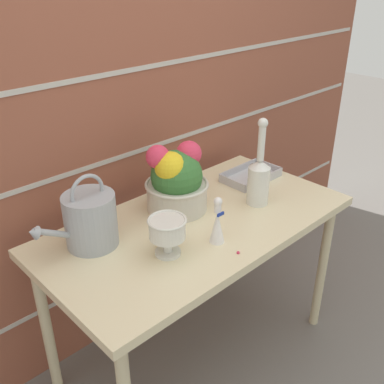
{
  "coord_description": "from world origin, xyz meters",
  "views": [
    {
      "loc": [
        -1.09,
        -1.11,
        1.68
      ],
      "look_at": [
        0.0,
        0.03,
        0.86
      ],
      "focal_mm": 42.0,
      "sensor_mm": 36.0,
      "label": 1
    }
  ],
  "objects_px": {
    "watering_can": "(90,220)",
    "wire_tray": "(251,176)",
    "crystal_pedestal_bowl": "(167,231)",
    "flower_planter": "(176,180)",
    "figurine_vase": "(217,224)",
    "glass_decanter": "(259,177)"
  },
  "relations": [
    {
      "from": "watering_can",
      "to": "figurine_vase",
      "type": "distance_m",
      "value": 0.47
    },
    {
      "from": "glass_decanter",
      "to": "watering_can",
      "type": "bearing_deg",
      "value": 162.29
    },
    {
      "from": "wire_tray",
      "to": "crystal_pedestal_bowl",
      "type": "bearing_deg",
      "value": -164.37
    },
    {
      "from": "glass_decanter",
      "to": "wire_tray",
      "type": "distance_m",
      "value": 0.27
    },
    {
      "from": "flower_planter",
      "to": "figurine_vase",
      "type": "bearing_deg",
      "value": -101.06
    },
    {
      "from": "watering_can",
      "to": "flower_planter",
      "type": "height_order",
      "value": "flower_planter"
    },
    {
      "from": "glass_decanter",
      "to": "wire_tray",
      "type": "relative_size",
      "value": 1.37
    },
    {
      "from": "watering_can",
      "to": "wire_tray",
      "type": "relative_size",
      "value": 1.2
    },
    {
      "from": "watering_can",
      "to": "glass_decanter",
      "type": "xyz_separation_m",
      "value": [
        0.69,
        -0.22,
        0.02
      ]
    },
    {
      "from": "crystal_pedestal_bowl",
      "to": "figurine_vase",
      "type": "xyz_separation_m",
      "value": [
        0.18,
        -0.07,
        -0.02
      ]
    },
    {
      "from": "figurine_vase",
      "to": "watering_can",
      "type": "bearing_deg",
      "value": 138.41
    },
    {
      "from": "flower_planter",
      "to": "figurine_vase",
      "type": "height_order",
      "value": "flower_planter"
    },
    {
      "from": "glass_decanter",
      "to": "figurine_vase",
      "type": "xyz_separation_m",
      "value": [
        -0.34,
        -0.09,
        -0.05
      ]
    },
    {
      "from": "crystal_pedestal_bowl",
      "to": "glass_decanter",
      "type": "relative_size",
      "value": 0.38
    },
    {
      "from": "watering_can",
      "to": "flower_planter",
      "type": "xyz_separation_m",
      "value": [
        0.4,
        -0.02,
        0.03
      ]
    },
    {
      "from": "glass_decanter",
      "to": "flower_planter",
      "type": "bearing_deg",
      "value": 144.98
    },
    {
      "from": "flower_planter",
      "to": "figurine_vase",
      "type": "relative_size",
      "value": 1.58
    },
    {
      "from": "watering_can",
      "to": "flower_planter",
      "type": "relative_size",
      "value": 1.13
    },
    {
      "from": "crystal_pedestal_bowl",
      "to": "flower_planter",
      "type": "relative_size",
      "value": 0.49
    },
    {
      "from": "crystal_pedestal_bowl",
      "to": "glass_decanter",
      "type": "distance_m",
      "value": 0.53
    },
    {
      "from": "flower_planter",
      "to": "glass_decanter",
      "type": "height_order",
      "value": "glass_decanter"
    },
    {
      "from": "watering_can",
      "to": "wire_tray",
      "type": "bearing_deg",
      "value": -3.05
    }
  ]
}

